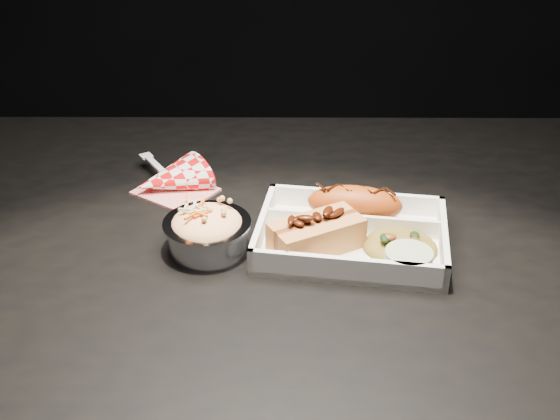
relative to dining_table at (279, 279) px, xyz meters
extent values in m
cube|color=black|center=(0.00, 0.00, 0.08)|extent=(1.20, 0.80, 0.03)
cylinder|color=black|center=(-0.55, 0.35, -0.30)|extent=(0.05, 0.05, 0.72)
cylinder|color=black|center=(0.55, 0.35, -0.30)|extent=(0.05, 0.05, 0.72)
cube|color=white|center=(0.10, -0.05, 0.09)|extent=(0.27, 0.22, 0.01)
cube|color=white|center=(0.11, 0.04, 0.11)|extent=(0.25, 0.05, 0.04)
cube|color=white|center=(0.09, -0.13, 0.11)|extent=(0.25, 0.05, 0.04)
cube|color=white|center=(-0.02, -0.03, 0.11)|extent=(0.03, 0.18, 0.04)
cube|color=white|center=(0.22, -0.06, 0.11)|extent=(0.03, 0.18, 0.04)
cube|color=white|center=(0.10, -0.02, 0.11)|extent=(0.23, 0.04, 0.03)
ellipsoid|color=#AA4311|center=(0.11, 0.01, 0.12)|extent=(0.14, 0.07, 0.05)
cube|color=#D28847|center=(0.06, -0.08, 0.12)|extent=(0.12, 0.08, 0.04)
cube|color=#D28847|center=(0.04, -0.05, 0.12)|extent=(0.12, 0.08, 0.04)
cylinder|color=brown|center=(0.05, -0.06, 0.13)|extent=(0.12, 0.08, 0.03)
ellipsoid|color=olive|center=(0.16, -0.07, 0.11)|extent=(0.11, 0.10, 0.03)
cylinder|color=#A7BC8E|center=(0.16, -0.12, 0.11)|extent=(0.06, 0.06, 0.03)
cylinder|color=silver|center=(-0.09, -0.06, 0.11)|extent=(0.10, 0.10, 0.04)
cylinder|color=silver|center=(-0.09, -0.06, 0.13)|extent=(0.12, 0.12, 0.01)
ellipsoid|color=#F6E6AD|center=(-0.09, -0.06, 0.13)|extent=(0.09, 0.09, 0.04)
cube|color=red|center=(-0.16, 0.10, 0.09)|extent=(0.14, 0.14, 0.00)
cone|color=red|center=(-0.17, 0.11, 0.11)|extent=(0.15, 0.14, 0.10)
cube|color=white|center=(-0.20, 0.16, 0.11)|extent=(0.04, 0.06, 0.00)
cube|color=white|center=(-0.22, 0.19, 0.11)|extent=(0.02, 0.02, 0.00)
camera|label=1|loc=(0.01, -0.84, 0.61)|focal=45.00mm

